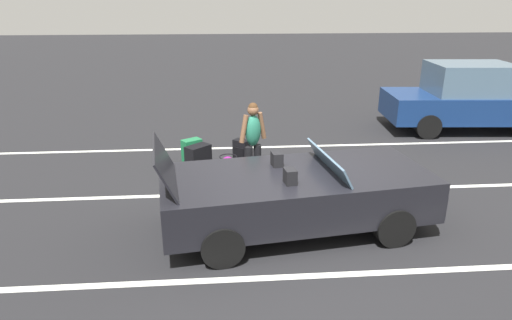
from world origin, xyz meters
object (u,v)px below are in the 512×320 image
object	(u,v)px
suitcase_large_black	(198,163)
suitcase_medium_bright	(192,153)
suitcase_small_carryon	(241,151)
parked_sedan_near	(470,98)
traveler_person	(253,140)
duffel_bag	(228,164)
convertible_car	(307,193)

from	to	relation	value
suitcase_large_black	suitcase_medium_bright	world-z (taller)	suitcase_large_black
suitcase_small_carryon	parked_sedan_near	bearing A→B (deg)	147.30
suitcase_medium_bright	traveler_person	size ratio (longest dim) A/B	0.38
traveler_person	duffel_bag	bearing A→B (deg)	179.68
convertible_car	suitcase_large_black	bearing A→B (deg)	123.41
convertible_car	suitcase_small_carryon	size ratio (longest dim) A/B	8.74
duffel_bag	convertible_car	bearing A→B (deg)	-64.34
suitcase_small_carryon	duffel_bag	distance (m)	0.67
parked_sedan_near	convertible_car	bearing A→B (deg)	-132.17
suitcase_large_black	suitcase_small_carryon	world-z (taller)	suitcase_large_black
suitcase_large_black	suitcase_medium_bright	xyz separation A→B (m)	(-0.17, 0.79, -0.06)
suitcase_large_black	traveler_person	bearing A→B (deg)	-151.50
traveler_person	parked_sedan_near	size ratio (longest dim) A/B	0.36
convertible_car	suitcase_medium_bright	bearing A→B (deg)	116.86
parked_sedan_near	suitcase_small_carryon	bearing A→B (deg)	-157.58
suitcase_large_black	traveler_person	xyz separation A→B (m)	(1.06, -0.34, 0.56)
suitcase_medium_bright	traveler_person	bearing A→B (deg)	-165.62
convertible_car	parked_sedan_near	bearing A→B (deg)	35.70
convertible_car	suitcase_medium_bright	size ratio (longest dim) A/B	7.05
suitcase_large_black	duffel_bag	distance (m)	0.78
suitcase_large_black	duffel_bag	size ratio (longest dim) A/B	1.12
suitcase_medium_bright	parked_sedan_near	distance (m)	7.78
duffel_bag	suitcase_medium_bright	bearing A→B (deg)	156.40
suitcase_medium_bright	suitcase_small_carryon	bearing A→B (deg)	-109.50
suitcase_medium_bright	parked_sedan_near	xyz separation A→B (m)	(7.40, 2.34, 0.58)
convertible_car	traveler_person	distance (m)	1.88
suitcase_large_black	parked_sedan_near	world-z (taller)	parked_sedan_near
suitcase_medium_bright	parked_sedan_near	bearing A→B (deg)	-105.61
convertible_car	suitcase_small_carryon	xyz separation A→B (m)	(-0.90, 3.09, -0.34)
parked_sedan_near	traveler_person	bearing A→B (deg)	-146.39
convertible_car	suitcase_small_carryon	distance (m)	3.24
suitcase_small_carryon	suitcase_large_black	bearing A→B (deg)	-1.29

